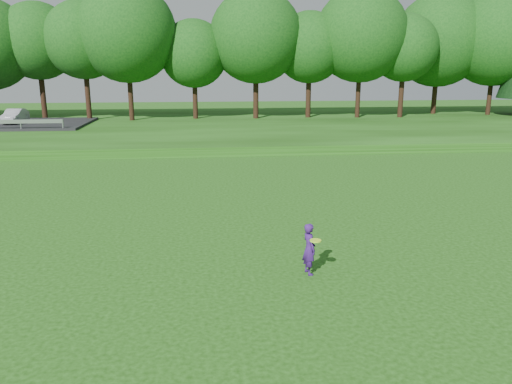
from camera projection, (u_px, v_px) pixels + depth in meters
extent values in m
plane|color=#173C0B|center=(292.00, 286.00, 12.69)|extent=(140.00, 140.00, 0.00)
cube|color=#173C0B|center=(226.00, 125.00, 45.40)|extent=(130.00, 30.00, 0.60)
cube|color=gray|center=(237.00, 154.00, 31.97)|extent=(130.00, 1.60, 0.04)
imported|color=#999AA0|center=(15.00, 116.00, 42.32)|extent=(1.27, 3.64, 1.20)
imported|color=#391768|center=(309.00, 249.00, 13.31)|extent=(0.44, 0.58, 1.41)
cylinder|color=#C4FE28|center=(316.00, 241.00, 12.90)|extent=(0.30, 0.30, 0.03)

